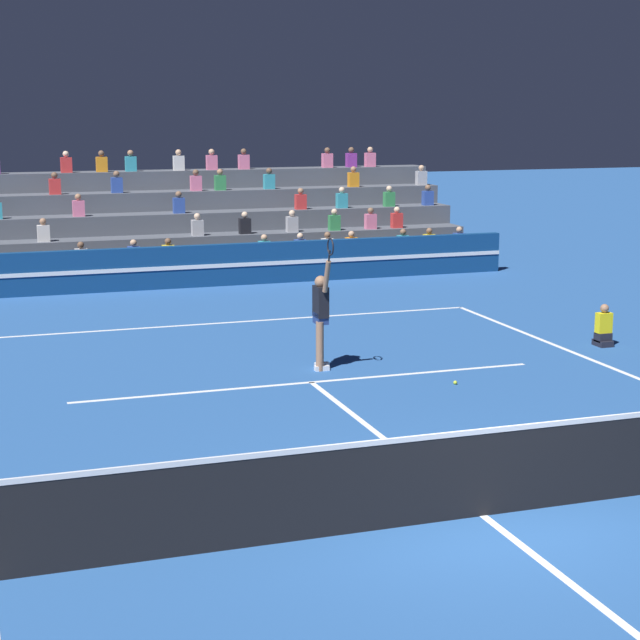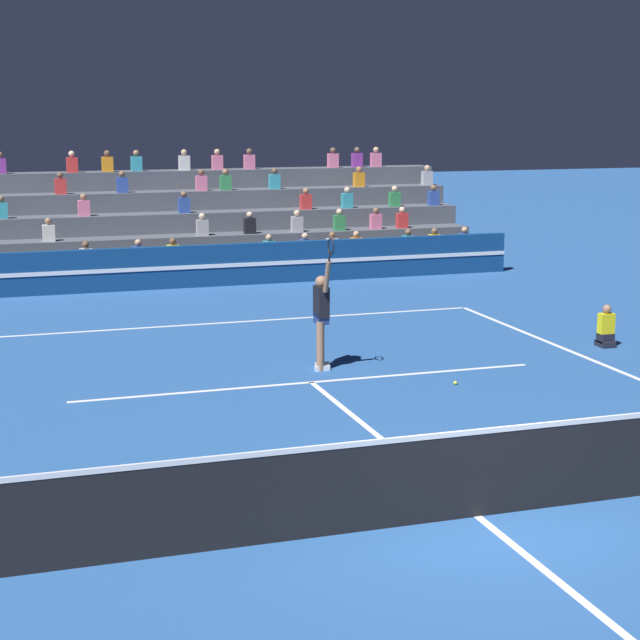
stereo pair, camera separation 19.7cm
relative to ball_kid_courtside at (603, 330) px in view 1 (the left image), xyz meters
name	(u,v)px [view 1 (the left image)]	position (x,y,z in m)	size (l,w,h in m)	color
ground_plane	(483,516)	(-6.37, -7.29, -0.33)	(120.00, 120.00, 0.00)	#285699
court_lines	(483,515)	(-6.37, -7.29, -0.33)	(11.10, 23.90, 0.01)	white
tennis_net	(484,471)	(-6.37, -7.29, 0.21)	(12.00, 0.10, 1.10)	slate
sponsor_banner_wall	(188,267)	(-6.37, 9.47, 0.22)	(18.00, 0.26, 1.10)	navy
bleacher_stand	(162,232)	(-6.35, 13.27, 0.69)	(17.57, 4.75, 3.38)	#4C515B
ball_kid_courtside	(603,330)	(0.00, 0.00, 0.00)	(0.30, 0.36, 0.84)	black
tennis_player	(321,316)	(-5.91, -0.02, 0.66)	(0.34, 0.99, 2.49)	#9E7051
tennis_ball	(455,383)	(-4.08, -1.78, -0.30)	(0.07, 0.07, 0.07)	#C6DB33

